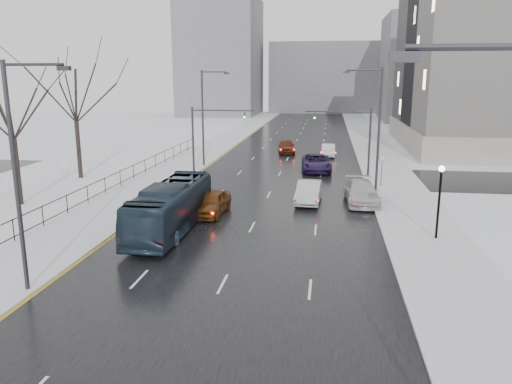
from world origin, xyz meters
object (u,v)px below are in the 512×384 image
at_px(sedan_right_cross, 316,163).
at_px(no_uturn_sign, 382,162).
at_px(tree_park_e, 81,179).
at_px(sedan_right_far, 361,192).
at_px(tree_park_d, 21,206).
at_px(sedan_right_distant, 328,150).
at_px(sedan_center_near, 211,203).
at_px(sedan_right_near, 309,192).
at_px(sedan_center_far, 287,146).
at_px(streetlight_l_near, 19,168).
at_px(mast_signal_left, 204,132).
at_px(streetlight_l_far, 205,113).
at_px(streetlight_r_mid, 376,127).
at_px(mast_signal_right, 358,135).
at_px(bus, 171,207).
at_px(lamppost_r_mid, 440,191).

bearing_deg(sedan_right_cross, no_uturn_sign, -54.66).
xyz_separation_m(tree_park_e, no_uturn_sign, (27.40, 0.00, 2.30)).
relative_size(sedan_right_cross, sedan_right_far, 1.06).
relative_size(tree_park_d, sedan_right_distant, 2.84).
bearing_deg(sedan_center_near, sedan_right_far, 27.80).
distance_m(sedan_right_near, sedan_center_far, 25.18).
bearing_deg(sedan_right_distant, streetlight_l_near, -107.73).
xyz_separation_m(mast_signal_left, sedan_right_cross, (10.83, 2.87, -3.22)).
height_order(streetlight_l_near, streetlight_l_far, same).
height_order(tree_park_d, mast_signal_left, mast_signal_left).
distance_m(streetlight_r_mid, mast_signal_right, 8.18).
bearing_deg(sedan_center_near, streetlight_r_mid, 33.13).
xyz_separation_m(tree_park_d, streetlight_l_far, (9.63, 18.00, 5.62)).
bearing_deg(streetlight_l_near, mast_signal_left, 88.28).
distance_m(mast_signal_left, sedan_right_cross, 11.65).
distance_m(tree_park_d, no_uturn_sign, 28.88).
distance_m(no_uturn_sign, bus, 20.13).
relative_size(mast_signal_left, sedan_right_cross, 1.06).
relative_size(streetlight_l_near, mast_signal_left, 1.54).
distance_m(mast_signal_right, bus, 22.22).
bearing_deg(tree_park_d, bus, -18.87).
bearing_deg(tree_park_e, streetlight_r_mid, -8.63).
bearing_deg(sedan_right_cross, sedan_right_near, -95.28).
distance_m(streetlight_l_far, sedan_center_near, 19.66).
bearing_deg(tree_park_d, sedan_right_cross, 38.39).
relative_size(tree_park_e, sedan_center_far, 2.77).
distance_m(mast_signal_left, sedan_center_near, 15.34).
xyz_separation_m(tree_park_e, bus, (13.40, -14.44, 1.54)).
relative_size(sedan_center_near, sedan_right_cross, 0.80).
bearing_deg(streetlight_r_mid, tree_park_d, -166.99).
bearing_deg(sedan_center_far, mast_signal_left, -122.10).
bearing_deg(sedan_right_distant, tree_park_e, -144.04).
bearing_deg(sedan_right_cross, streetlight_l_far, 170.16).
height_order(lamppost_r_mid, mast_signal_right, mast_signal_right).
distance_m(tree_park_e, mast_signal_left, 12.29).
bearing_deg(tree_park_d, streetlight_l_near, -55.47).
bearing_deg(streetlight_r_mid, sedan_center_far, 110.83).
relative_size(streetlight_r_mid, streetlight_l_near, 1.00).
height_order(tree_park_e, sedan_center_far, tree_park_e).
relative_size(streetlight_r_mid, sedan_center_near, 2.06).
height_order(mast_signal_left, sedan_center_near, mast_signal_left).
bearing_deg(tree_park_d, sedan_center_far, 58.99).
bearing_deg(streetlight_l_near, sedan_center_far, 79.84).
relative_size(streetlight_l_far, sedan_right_cross, 1.64).
relative_size(streetlight_l_near, streetlight_l_far, 1.00).
bearing_deg(sedan_right_near, tree_park_d, -166.81).
height_order(lamppost_r_mid, bus, lamppost_r_mid).
distance_m(tree_park_d, streetlight_l_near, 17.90).
bearing_deg(mast_signal_left, tree_park_d, -126.80).
relative_size(tree_park_d, streetlight_r_mid, 1.25).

